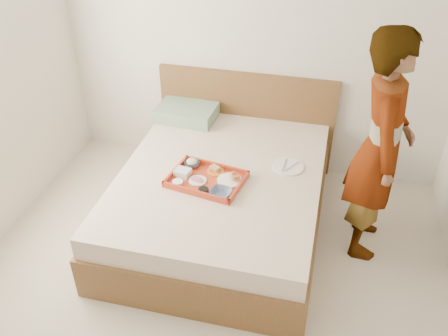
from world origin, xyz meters
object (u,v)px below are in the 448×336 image
bed (221,199)px  person (380,148)px  dinner_plate (288,167)px  tray (206,179)px

bed → person: 1.30m
person → dinner_plate: bearing=79.5°
tray → dinner_plate: (0.58, 0.34, -0.02)m
bed → tray: 0.33m
bed → dinner_plate: dinner_plate is taller
dinner_plate → tray: bearing=-149.6°
tray → person: 1.29m
bed → tray: size_ratio=3.63×
dinner_plate → person: 0.74m
dinner_plate → bed: bearing=-158.3°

